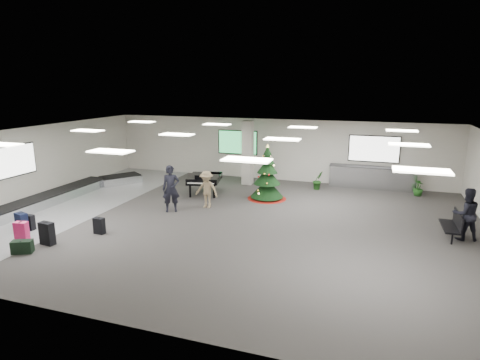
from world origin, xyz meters
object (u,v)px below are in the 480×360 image
(traveler_a, at_px, (171,189))
(pink_suitcase, at_px, (22,232))
(grand_piano, at_px, (204,179))
(traveler_bench, at_px, (466,214))
(service_counter, at_px, (372,177))
(baggage_carousel, at_px, (57,197))
(christmas_tree, at_px, (267,180))
(bench, at_px, (453,224))
(traveler_b, at_px, (207,189))
(potted_plant_right, at_px, (418,188))
(potted_plant_left, at_px, (318,180))

(traveler_a, bearing_deg, pink_suitcase, -154.05)
(grand_piano, xyz_separation_m, traveler_bench, (10.26, -2.37, 0.14))
(service_counter, xyz_separation_m, pink_suitcase, (-10.64, -10.68, -0.22))
(baggage_carousel, height_order, grand_piano, grand_piano)
(baggage_carousel, bearing_deg, traveler_a, 4.00)
(christmas_tree, height_order, traveler_a, christmas_tree)
(pink_suitcase, height_order, christmas_tree, christmas_tree)
(grand_piano, relative_size, bench, 1.43)
(christmas_tree, relative_size, traveler_a, 1.31)
(traveler_bench, bearing_deg, grand_piano, -27.30)
(service_counter, distance_m, bench, 6.53)
(baggage_carousel, relative_size, pink_suitcase, 14.63)
(traveler_b, xyz_separation_m, potted_plant_right, (8.42, 4.69, -0.39))
(baggage_carousel, height_order, bench, bench)
(service_counter, distance_m, potted_plant_left, 2.66)
(baggage_carousel, distance_m, potted_plant_right, 16.04)
(baggage_carousel, height_order, potted_plant_left, potted_plant_left)
(baggage_carousel, relative_size, bench, 6.82)
(potted_plant_left, distance_m, potted_plant_right, 4.50)
(potted_plant_right, bearing_deg, pink_suitcase, -141.87)
(pink_suitcase, relative_size, traveler_b, 0.43)
(grand_piano, bearing_deg, potted_plant_right, 4.71)
(baggage_carousel, bearing_deg, potted_plant_left, 28.75)
(service_counter, height_order, traveler_bench, traveler_bench)
(pink_suitcase, distance_m, traveler_a, 5.37)
(pink_suitcase, relative_size, christmas_tree, 0.27)
(traveler_b, bearing_deg, bench, 0.43)
(potted_plant_left, relative_size, potted_plant_right, 1.20)
(service_counter, xyz_separation_m, traveler_bench, (2.97, -5.95, 0.32))
(grand_piano, relative_size, traveler_bench, 1.17)
(pink_suitcase, bearing_deg, potted_plant_left, 39.15)
(bench, distance_m, traveler_a, 10.16)
(pink_suitcase, xyz_separation_m, bench, (13.28, 4.70, 0.18))
(service_counter, height_order, traveler_a, traveler_a)
(grand_piano, height_order, traveler_a, traveler_a)
(potted_plant_left, bearing_deg, grand_piano, -152.20)
(service_counter, height_order, grand_piano, service_counter)
(traveler_a, bearing_deg, potted_plant_right, 2.49)
(bench, relative_size, traveler_b, 0.92)
(service_counter, distance_m, traveler_b, 8.37)
(pink_suitcase, xyz_separation_m, christmas_tree, (6.27, 7.31, 0.52))
(traveler_a, relative_size, potted_plant_right, 2.48)
(grand_piano, distance_m, traveler_b, 2.05)
(grand_piano, distance_m, traveler_a, 2.79)
(service_counter, bearing_deg, traveler_b, -139.66)
(service_counter, bearing_deg, christmas_tree, -142.36)
(grand_piano, bearing_deg, traveler_b, -76.10)
(grand_piano, bearing_deg, potted_plant_left, 15.49)
(baggage_carousel, bearing_deg, christmas_tree, 21.66)
(baggage_carousel, distance_m, traveler_b, 6.62)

